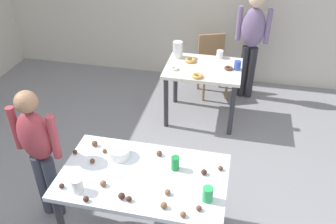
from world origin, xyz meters
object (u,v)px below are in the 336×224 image
object	(u,v)px
soda_can	(175,163)
person_girl_near	(38,148)
dining_table_near	(144,183)
dining_table_far	(203,76)
pitcher_far	(178,50)
chair_far_table	(212,61)
person_adult_far	(252,37)
mixing_bowl	(119,152)

from	to	relation	value
soda_can	person_girl_near	bearing A→B (deg)	-177.68
dining_table_near	soda_can	distance (m)	0.31
dining_table_far	pitcher_far	size ratio (longest dim) A/B	4.38
chair_far_table	person_girl_near	bearing A→B (deg)	-114.65
person_adult_far	mixing_bowl	bearing A→B (deg)	-112.24
dining_table_near	soda_can	xyz separation A→B (m)	(0.24, 0.12, 0.16)
chair_far_table	dining_table_near	bearing A→B (deg)	-95.62
mixing_bowl	chair_far_table	bearing A→B (deg)	78.37
mixing_bowl	pitcher_far	distance (m)	2.04
mixing_bowl	person_girl_near	bearing A→B (deg)	-171.85
dining_table_far	soda_can	xyz separation A→B (m)	(0.02, -1.87, 0.18)
dining_table_far	soda_can	bearing A→B (deg)	-89.48
mixing_bowl	dining_table_far	bearing A→B (deg)	75.43
dining_table_near	person_girl_near	size ratio (longest dim) A/B	0.98
dining_table_near	pitcher_far	distance (m)	2.22
dining_table_near	pitcher_far	size ratio (longest dim) A/B	6.17
person_adult_far	pitcher_far	bearing A→B (deg)	-152.38
person_adult_far	soda_can	bearing A→B (deg)	-101.85
chair_far_table	dining_table_far	bearing A→B (deg)	-93.90
chair_far_table	soda_can	world-z (taller)	soda_can
mixing_bowl	dining_table_near	bearing A→B (deg)	-33.99
dining_table_near	person_girl_near	bearing A→B (deg)	175.51
dining_table_near	mixing_bowl	world-z (taller)	mixing_bowl
pitcher_far	person_girl_near	bearing A→B (deg)	-110.37
dining_table_far	person_adult_far	world-z (taller)	person_adult_far
person_girl_near	pitcher_far	size ratio (longest dim) A/B	6.29
mixing_bowl	soda_can	distance (m)	0.49
dining_table_far	person_girl_near	world-z (taller)	person_girl_near
dining_table_near	mixing_bowl	distance (m)	0.34
chair_far_table	mixing_bowl	xyz separation A→B (m)	(-0.52, -2.54, 0.30)
person_adult_far	chair_far_table	bearing A→B (deg)	177.73
dining_table_near	chair_far_table	distance (m)	2.73
chair_far_table	mixing_bowl	size ratio (longest dim) A/B	4.63
dining_table_far	pitcher_far	world-z (taller)	pitcher_far
person_girl_near	person_adult_far	size ratio (longest dim) A/B	0.88
mixing_bowl	soda_can	size ratio (longest dim) A/B	1.54
dining_table_far	pitcher_far	distance (m)	0.48
person_girl_near	mixing_bowl	size ratio (longest dim) A/B	7.21
mixing_bowl	soda_can	bearing A→B (deg)	-5.90
dining_table_near	dining_table_far	bearing A→B (deg)	83.77
chair_far_table	pitcher_far	distance (m)	0.75
mixing_bowl	pitcher_far	xyz separation A→B (m)	(0.10, 2.04, 0.06)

